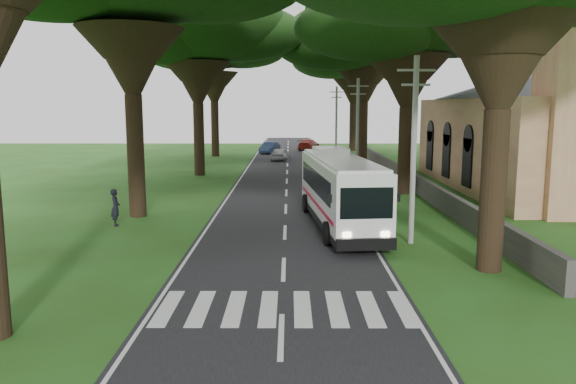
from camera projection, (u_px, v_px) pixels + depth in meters
The scene contains 18 objects.
ground at pixel (283, 287), 18.55m from camera, with size 140.00×140.00×0.00m, color #274714.
road at pixel (287, 183), 43.25m from camera, with size 8.00×120.00×0.04m, color black.
crosswalk at pixel (282, 309), 16.57m from camera, with size 8.00×3.00×0.01m, color silver.
property_wall at pixel (406, 177), 42.14m from camera, with size 0.35×50.00×1.20m, color #383533.
church at pixel (543, 120), 39.03m from camera, with size 14.00×24.00×11.60m.
pole_near at pixel (414, 147), 23.82m from camera, with size 1.60×0.24×8.00m.
pole_mid at pixel (357, 128), 43.58m from camera, with size 1.60×0.24×8.00m.
pole_far at pixel (336, 121), 63.34m from camera, with size 1.60×0.24×8.00m.
tree_l_midb at pixel (196, 25), 46.30m from camera, with size 15.08×15.08×15.77m.
tree_l_far at pixel (213, 44), 64.02m from camera, with size 14.12×14.12×16.00m.
tree_r_mida at pixel (409, 16), 36.49m from camera, with size 13.70×13.70×14.77m.
tree_r_midb at pixel (365, 36), 54.15m from camera, with size 15.78×15.78×15.97m.
tree_r_far at pixel (354, 55), 71.96m from camera, with size 14.50×14.50×15.57m.
coach_bus at pixel (340, 189), 27.71m from camera, with size 3.53×11.76×3.41m.
distant_car_a at pixel (280, 154), 60.72m from camera, with size 1.59×3.95×1.35m, color #B9B8BE.
distant_car_b at pixel (270, 148), 69.44m from camera, with size 1.47×4.20×1.38m, color #21304E.
distant_car_c at pixel (309, 145), 74.46m from camera, with size 2.03×4.99×1.45m, color maroon.
pedestrian at pixel (115, 207), 27.83m from camera, with size 0.68×0.45×1.86m, color black.
Camera 1 is at (0.22, -17.84, 5.97)m, focal length 35.00 mm.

